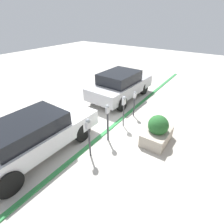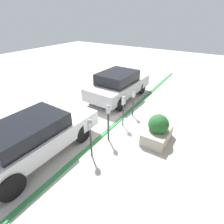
# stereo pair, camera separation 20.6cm
# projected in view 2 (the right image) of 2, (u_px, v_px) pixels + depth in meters

# --- Properties ---
(ground_plane) EXTENTS (40.00, 40.00, 0.00)m
(ground_plane) POSITION_uv_depth(u_px,v_px,m) (110.00, 130.00, 7.42)
(ground_plane) COLOR beige
(curb_strip) EXTENTS (19.00, 0.16, 0.04)m
(curb_strip) POSITION_uv_depth(u_px,v_px,m) (109.00, 129.00, 7.45)
(curb_strip) COLOR #338C47
(curb_strip) RESTS_ON ground_plane
(parking_meter_nearest) EXTENTS (0.18, 0.16, 1.49)m
(parking_meter_nearest) POSITION_uv_depth(u_px,v_px,m) (90.00, 131.00, 5.56)
(parking_meter_nearest) COLOR #38383D
(parking_meter_nearest) RESTS_ON ground_plane
(parking_meter_second) EXTENTS (0.16, 0.14, 1.54)m
(parking_meter_second) POSITION_uv_depth(u_px,v_px,m) (108.00, 118.00, 6.37)
(parking_meter_second) COLOR #38383D
(parking_meter_second) RESTS_ON ground_plane
(parking_meter_middle) EXTENTS (0.20, 0.17, 1.42)m
(parking_meter_middle) POSITION_uv_depth(u_px,v_px,m) (124.00, 103.00, 7.21)
(parking_meter_middle) COLOR #38383D
(parking_meter_middle) RESTS_ON ground_plane
(parking_meter_fourth) EXTENTS (0.15, 0.13, 1.27)m
(parking_meter_fourth) POSITION_uv_depth(u_px,v_px,m) (134.00, 99.00, 8.07)
(parking_meter_fourth) COLOR #38383D
(parking_meter_fourth) RESTS_ON ground_plane
(planter_box) EXTENTS (1.34, 0.87, 1.13)m
(planter_box) POSITION_uv_depth(u_px,v_px,m) (158.00, 131.00, 6.60)
(planter_box) COLOR #B2A899
(planter_box) RESTS_ON ground_plane
(parked_car_front) EXTENTS (4.60, 1.87, 1.45)m
(parked_car_front) POSITION_uv_depth(u_px,v_px,m) (33.00, 137.00, 5.75)
(parked_car_front) COLOR silver
(parked_car_front) RESTS_ON ground_plane
(parked_car_middle) EXTENTS (4.23, 2.02, 1.57)m
(parked_car_middle) POSITION_uv_depth(u_px,v_px,m) (118.00, 85.00, 9.87)
(parked_car_middle) COLOR #B7B7BC
(parked_car_middle) RESTS_ON ground_plane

